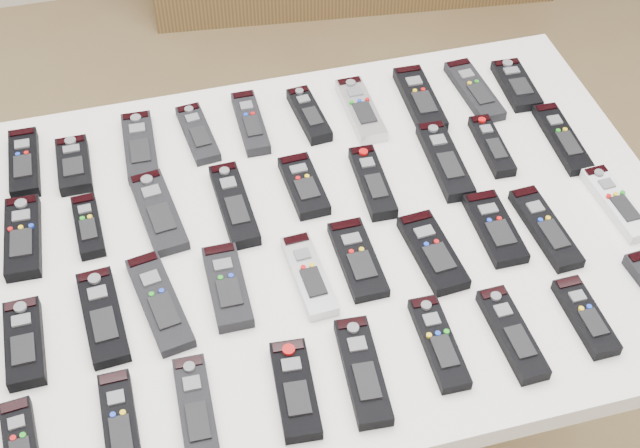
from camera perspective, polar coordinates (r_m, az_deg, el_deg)
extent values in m
plane|color=olive|center=(2.24, 0.12, -11.74)|extent=(4.00, 4.00, 0.00)
cube|color=white|center=(1.56, 0.00, -1.00)|extent=(1.25, 0.88, 0.04)
cylinder|color=beige|center=(2.10, -17.87, -3.54)|extent=(0.04, 0.04, 0.74)
cylinder|color=beige|center=(2.24, 11.57, 2.11)|extent=(0.04, 0.04, 0.74)
cube|color=black|center=(1.74, -18.40, 3.73)|extent=(0.05, 0.17, 0.02)
cube|color=black|center=(1.71, -15.48, 3.66)|extent=(0.06, 0.14, 0.02)
cube|color=black|center=(1.72, -11.46, 4.87)|extent=(0.06, 0.18, 0.02)
cube|color=black|center=(1.73, -7.83, 5.75)|extent=(0.06, 0.17, 0.02)
cube|color=black|center=(1.74, -4.47, 6.48)|extent=(0.05, 0.17, 0.02)
cube|color=black|center=(1.75, -0.71, 7.00)|extent=(0.06, 0.16, 0.02)
cube|color=#B7B7BC|center=(1.77, 2.61, 7.31)|extent=(0.05, 0.18, 0.02)
cube|color=black|center=(1.80, 6.40, 7.94)|extent=(0.06, 0.19, 0.02)
cube|color=black|center=(1.84, 9.84, 8.42)|extent=(0.06, 0.19, 0.02)
cube|color=black|center=(1.87, 12.45, 8.69)|extent=(0.06, 0.15, 0.02)
cube|color=black|center=(1.60, -18.48, -0.81)|extent=(0.06, 0.18, 0.02)
cube|color=black|center=(1.59, -14.62, -0.13)|extent=(0.05, 0.14, 0.02)
cube|color=black|center=(1.59, -10.31, 0.76)|extent=(0.08, 0.20, 0.02)
cube|color=black|center=(1.58, -5.51, 1.24)|extent=(0.06, 0.20, 0.02)
cube|color=black|center=(1.61, -1.05, 2.46)|extent=(0.06, 0.15, 0.02)
cube|color=black|center=(1.61, 3.37, 2.69)|extent=(0.05, 0.17, 0.02)
cube|color=black|center=(1.67, 7.99, 4.05)|extent=(0.06, 0.20, 0.02)
cube|color=black|center=(1.72, 10.93, 4.94)|extent=(0.05, 0.16, 0.02)
cube|color=black|center=(1.76, 15.24, 5.31)|extent=(0.05, 0.19, 0.02)
cube|color=black|center=(1.45, -18.39, -7.24)|extent=(0.06, 0.16, 0.02)
cube|color=black|center=(1.45, -13.73, -5.78)|extent=(0.07, 0.19, 0.02)
cube|color=black|center=(1.45, -10.23, -4.95)|extent=(0.09, 0.21, 0.02)
cube|color=black|center=(1.46, -5.95, -4.00)|extent=(0.06, 0.17, 0.02)
cube|color=#B7B7BC|center=(1.47, -0.70, -3.31)|extent=(0.06, 0.17, 0.02)
cube|color=black|center=(1.49, 2.43, -2.27)|extent=(0.06, 0.17, 0.02)
cube|color=black|center=(1.51, 7.22, -1.80)|extent=(0.07, 0.17, 0.02)
cube|color=black|center=(1.56, 11.13, -0.26)|extent=(0.06, 0.16, 0.02)
cube|color=black|center=(1.58, 14.22, -0.25)|extent=(0.06, 0.19, 0.02)
cube|color=silver|center=(1.66, 18.44, 1.28)|extent=(0.06, 0.18, 0.02)
cube|color=black|center=(1.36, -18.59, -13.32)|extent=(0.06, 0.15, 0.02)
cube|color=black|center=(1.34, -12.67, -12.37)|extent=(0.05, 0.17, 0.02)
cube|color=black|center=(1.33, -7.92, -11.73)|extent=(0.05, 0.18, 0.02)
cube|color=black|center=(1.34, -1.59, -10.55)|extent=(0.07, 0.17, 0.02)
cube|color=black|center=(1.35, 2.75, -9.39)|extent=(0.07, 0.19, 0.02)
cube|color=black|center=(1.40, 7.61, -7.56)|extent=(0.05, 0.17, 0.02)
cube|color=black|center=(1.42, 12.19, -6.89)|extent=(0.05, 0.18, 0.02)
cube|color=black|center=(1.47, 16.63, -5.70)|extent=(0.05, 0.15, 0.02)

